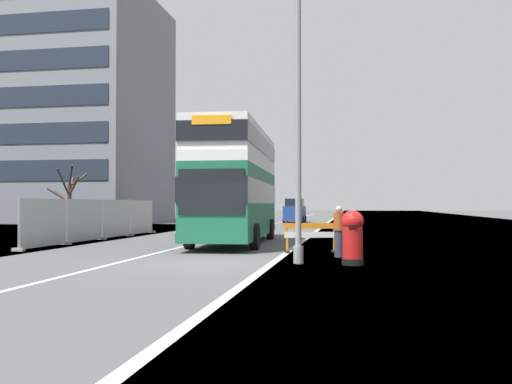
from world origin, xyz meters
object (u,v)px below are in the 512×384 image
Objects in this scene: double_decker_bus at (235,184)px; lamppost_foreground at (298,125)px; red_pillar_postbox at (352,235)px; pedestrian_at_kerb at (339,232)px; car_receding_far at (295,211)px; car_receding_mid at (238,213)px; roadworks_barrier at (311,234)px; car_oncoming_near at (217,214)px.

lamppost_foreground is at bearing -65.53° from double_decker_bus.
pedestrian_at_kerb is at bearing 101.27° from red_pillar_postbox.
red_pillar_postbox is 36.59m from car_receding_far.
red_pillar_postbox is at bearing -78.73° from pedestrian_at_kerb.
lamppost_foreground reaches higher than car_receding_far.
double_decker_bus is at bearing -78.38° from car_receding_mid.
double_decker_bus is 7.53m from pedestrian_at_kerb.
roadworks_barrier is (-1.47, 3.74, -0.18)m from red_pillar_postbox.
red_pillar_postbox is at bearing -3.06° from lamppost_foreground.
car_oncoming_near reaches higher than red_pillar_postbox.
car_receding_far is (-5.42, 36.18, 0.21)m from red_pillar_postbox.
double_decker_bus is at bearing -89.33° from car_receding_far.
lamppost_foreground reaches higher than car_receding_mid.
car_receding_far reaches higher than roadworks_barrier.
lamppost_foreground is 4.53× the size of roadworks_barrier.
lamppost_foreground is at bearing -70.18° from car_oncoming_near.
red_pillar_postbox is 0.82× the size of roadworks_barrier.
car_oncoming_near is at bearing 109.82° from lamppost_foreground.
red_pillar_postbox is 2.25m from pedestrian_at_kerb.
car_oncoming_near is (-8.07, 18.51, 0.39)m from roadworks_barrier.
lamppost_foreground is 30.26m from car_receding_mid.
car_receding_mid reaches higher than red_pillar_postbox.
pedestrian_at_kerb is (1.11, 2.12, -3.21)m from lamppost_foreground.
car_receding_mid is at bearing 107.99° from red_pillar_postbox.
lamppost_foreground is 5.14× the size of pedestrian_at_kerb.
lamppost_foreground is 1.98× the size of car_receding_far.
lamppost_foreground is at bearing -74.77° from car_receding_mid.
car_receding_far is at bearing 60.18° from car_receding_mid.
double_decker_bus is at bearing 131.35° from roadworks_barrier.
car_receding_mid is at bearing 101.62° from double_decker_bus.
red_pillar_postbox is at bearing -57.08° from double_decker_bus.
roadworks_barrier is 26.62m from car_receding_mid.
double_decker_bus is 2.73× the size of car_oncoming_near.
lamppost_foreground is (3.54, -7.77, 1.42)m from double_decker_bus.
double_decker_bus is 6.94× the size of red_pillar_postbox.
red_pillar_postbox is at bearing -66.80° from car_oncoming_near.
car_receding_far is at bearing 90.67° from double_decker_bus.
lamppost_foreground is at bearing 176.94° from red_pillar_postbox.
pedestrian_at_kerb is at bearing -50.56° from double_decker_bus.
double_decker_bus is 2.48× the size of car_receding_far.
car_receding_far is at bearing 96.95° from roadworks_barrier.
car_receding_mid is 1.05× the size of car_receding_far.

